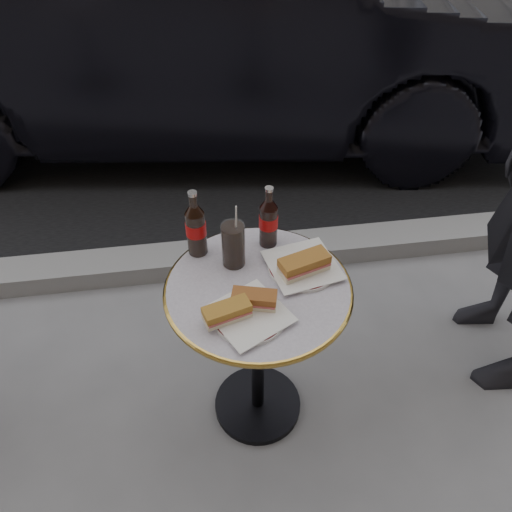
{
  "coord_description": "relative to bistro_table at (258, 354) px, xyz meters",
  "views": [
    {
      "loc": [
        -0.17,
        -1.12,
        1.9
      ],
      "look_at": [
        0.0,
        0.05,
        0.82
      ],
      "focal_mm": 35.0,
      "sensor_mm": 36.0,
      "label": 1
    }
  ],
  "objects": [
    {
      "name": "sandwich_left_a",
      "position": [
        -0.11,
        -0.13,
        0.4
      ],
      "size": [
        0.16,
        0.1,
        0.05
      ],
      "primitive_type": "cube",
      "rotation": [
        0.0,
        0.0,
        0.29
      ],
      "color": "#AD762C",
      "rests_on": "plate_left"
    },
    {
      "name": "curb",
      "position": [
        0.0,
        0.9,
        -0.32
      ],
      "size": [
        40.0,
        0.2,
        0.12
      ],
      "primitive_type": "cube",
      "color": "gray",
      "rests_on": "ground"
    },
    {
      "name": "cola_glass",
      "position": [
        -0.07,
        0.12,
        0.45
      ],
      "size": [
        0.11,
        0.11,
        0.16
      ],
      "primitive_type": "cylinder",
      "rotation": [
        0.0,
        0.0,
        0.38
      ],
      "color": "black",
      "rests_on": "bistro_table"
    },
    {
      "name": "asphalt_road",
      "position": [
        0.0,
        5.0,
        -0.36
      ],
      "size": [
        40.0,
        8.0,
        0.0
      ],
      "primitive_type": "cube",
      "color": "black",
      "rests_on": "ground"
    },
    {
      "name": "plate_right",
      "position": [
        0.16,
        0.06,
        0.37
      ],
      "size": [
        0.24,
        0.24,
        0.01
      ],
      "primitive_type": "cylinder",
      "rotation": [
        0.0,
        0.0,
        0.02
      ],
      "color": "white",
      "rests_on": "bistro_table"
    },
    {
      "name": "cola_bottle_right",
      "position": [
        0.07,
        0.21,
        0.49
      ],
      "size": [
        0.07,
        0.07,
        0.24
      ],
      "primitive_type": null,
      "rotation": [
        0.0,
        0.0,
        0.07
      ],
      "color": "black",
      "rests_on": "bistro_table"
    },
    {
      "name": "sandwich_left_b",
      "position": [
        -0.03,
        -0.09,
        0.4
      ],
      "size": [
        0.15,
        0.1,
        0.05
      ],
      "primitive_type": "cube",
      "rotation": [
        0.0,
        0.0,
        -0.27
      ],
      "color": "brown",
      "rests_on": "plate_left"
    },
    {
      "name": "parked_car",
      "position": [
        -0.04,
        2.43,
        0.43
      ],
      "size": [
        2.29,
        5.03,
        1.6
      ],
      "primitive_type": "imported",
      "rotation": [
        0.0,
        0.0,
        1.44
      ],
      "color": "black",
      "rests_on": "ground"
    },
    {
      "name": "plate_left",
      "position": [
        -0.05,
        -0.13,
        0.37
      ],
      "size": [
        0.28,
        0.28,
        0.01
      ],
      "primitive_type": "cylinder",
      "rotation": [
        0.0,
        0.0,
        0.31
      ],
      "color": "silver",
      "rests_on": "bistro_table"
    },
    {
      "name": "cola_bottle_left",
      "position": [
        -0.18,
        0.2,
        0.49
      ],
      "size": [
        0.08,
        0.08,
        0.25
      ],
      "primitive_type": null,
      "rotation": [
        0.0,
        0.0,
        -0.09
      ],
      "color": "black",
      "rests_on": "bistro_table"
    },
    {
      "name": "bistro_table",
      "position": [
        0.0,
        0.0,
        0.0
      ],
      "size": [
        0.62,
        0.62,
        0.73
      ],
      "primitive_type": null,
      "color": "#BAB2C4",
      "rests_on": "ground"
    },
    {
      "name": "ground",
      "position": [
        0.0,
        0.0,
        -0.37
      ],
      "size": [
        80.0,
        80.0,
        0.0
      ],
      "primitive_type": "plane",
      "color": "slate",
      "rests_on": "ground"
    },
    {
      "name": "sandwich_right",
      "position": [
        0.16,
        0.03,
        0.41
      ],
      "size": [
        0.18,
        0.13,
        0.06
      ],
      "primitive_type": "cube",
      "rotation": [
        0.0,
        0.0,
        0.31
      ],
      "color": "#A46829",
      "rests_on": "plate_right"
    }
  ]
}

